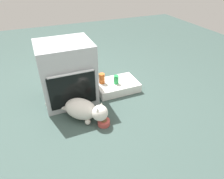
% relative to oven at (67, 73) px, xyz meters
% --- Properties ---
extents(ground, '(8.00, 8.00, 0.00)m').
position_rel_oven_xyz_m(ground, '(0.07, -0.36, -0.38)').
color(ground, '#384C47').
extents(oven, '(0.63, 0.58, 0.77)m').
position_rel_oven_xyz_m(oven, '(0.00, 0.00, 0.00)').
color(oven, '#B7BABF').
rests_on(oven, ground).
extents(pantry_cabinet, '(0.57, 0.40, 0.12)m').
position_rel_oven_xyz_m(pantry_cabinet, '(0.65, -0.03, -0.32)').
color(pantry_cabinet, white).
rests_on(pantry_cabinet, ground).
extents(food_bowl, '(0.14, 0.14, 0.09)m').
position_rel_oven_xyz_m(food_bowl, '(0.23, -0.63, -0.35)').
color(food_bowl, '#C64C47').
rests_on(food_bowl, ground).
extents(cat, '(0.62, 0.62, 0.26)m').
position_rel_oven_xyz_m(cat, '(0.06, -0.47, -0.25)').
color(cat, silver).
rests_on(cat, ground).
extents(sauce_jar, '(0.08, 0.08, 0.14)m').
position_rel_oven_xyz_m(sauce_jar, '(0.46, 0.03, -0.19)').
color(sauce_jar, '#D16023').
rests_on(sauce_jar, pantry_cabinet).
extents(soda_can, '(0.07, 0.07, 0.12)m').
position_rel_oven_xyz_m(soda_can, '(0.63, -0.06, -0.20)').
color(soda_can, green).
rests_on(soda_can, pantry_cabinet).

